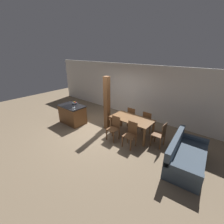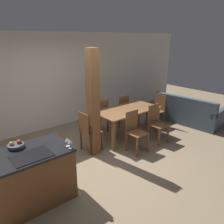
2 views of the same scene
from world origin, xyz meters
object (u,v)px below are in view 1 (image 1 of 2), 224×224
Objects in this scene: kitchen_island at (73,114)px; dining_chair_head_end at (109,117)px; couch at (185,157)px; fruit_bowl at (75,103)px; dining_table at (132,121)px; dining_chair_foot_end at (160,134)px; wine_glass_middle at (74,107)px; dining_chair_far_right at (148,122)px; timber_post at (107,104)px; dining_chair_near_right at (131,134)px; dining_chair_near_left at (114,128)px; wine_glass_near at (73,108)px; dining_chair_far_left at (132,117)px.

dining_chair_head_end is (1.63, 0.80, 0.06)m from kitchen_island.
couch is (3.47, -0.44, -0.22)m from dining_chair_head_end.
fruit_bowl reaches higher than dining_table.
wine_glass_middle is at bearing -73.48° from dining_chair_foot_end.
fruit_bowl is 0.27× the size of dining_chair_far_right.
dining_chair_head_end is 2.46m from dining_chair_foot_end.
timber_post reaches higher than kitchen_island.
dining_chair_near_right is 1.89m from couch.
couch is at bearing -11.01° from dining_table.
dining_table is 0.79m from dining_chair_near_left.
kitchen_island is 1.31× the size of dining_chair_near_right.
fruit_bowl is at bearing 142.21° from wine_glass_middle.
timber_post is at bearing 12.40° from fruit_bowl.
kitchen_island is at bearing 89.04° from couch.
dining_chair_foot_end is at bearing 3.94° from timber_post.
kitchen_island is 1.31× the size of dining_chair_far_right.
timber_post reaches higher than dining_table.
wine_glass_middle reaches higher than kitchen_island.
kitchen_island is 3.25m from dining_chair_near_right.
timber_post is (-1.57, -0.83, 0.67)m from dining_chair_far_right.
timber_post is (-1.19, -0.17, 0.51)m from dining_table.
wine_glass_near is 0.08m from wine_glass_middle.
timber_post is at bearing 20.85° from kitchen_island.
dining_chair_near_left is at bearing 89.88° from couch.
dining_chair_foot_end is (4.18, 0.55, -0.43)m from fruit_bowl.
couch is (5.20, 0.12, -0.65)m from fruit_bowl.
dining_chair_head_end is at bearing 26.22° from kitchen_island.
wine_glass_middle is 1.44m from timber_post.
dining_table is 1.24m from dining_chair_head_end.
dining_chair_near_right is 1.00× the size of dining_chair_head_end.
dining_chair_near_right is at bearing 90.00° from dining_chair_far_right.
dining_chair_head_end is at bearing 46.36° from wine_glass_near.
dining_table is at bearing -90.00° from dining_chair_foot_end.
couch is 3.56m from timber_post.
dining_chair_far_right reaches higher than couch.
dining_chair_head_end is (-1.23, -0.00, -0.16)m from dining_table.
dining_chair_far_right and dining_chair_head_end have the same top height.
dining_chair_far_left is 0.47× the size of couch.
dining_chair_near_right is at bearing -59.93° from dining_table.
fruit_bowl is at bearing -82.45° from dining_chair_foot_end.
wine_glass_middle reaches higher than dining_chair_far_right.
kitchen_island is at bearing -177.54° from dining_chair_near_right.
wine_glass_near is 0.16× the size of dining_chair_near_left.
fruit_bowl is 0.11× the size of timber_post.
wine_glass_middle is 0.16× the size of dining_chair_far_right.
wine_glass_near is at bearing 33.71° from dining_chair_far_right.
kitchen_island is 0.83m from wine_glass_middle.
dining_chair_far_left is at bearing 45.95° from timber_post.
fruit_bowl is 0.27× the size of dining_chair_far_left.
wine_glass_middle is at bearing -155.56° from dining_table.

